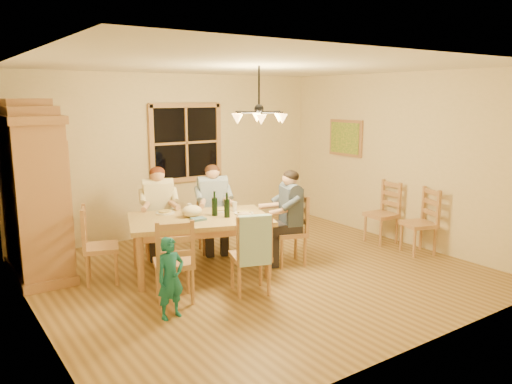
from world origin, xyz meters
TOP-DOWN VIEW (x-y plane):
  - floor at (0.00, 0.00)m, footprint 5.50×5.50m
  - ceiling at (0.00, 0.00)m, footprint 5.50×5.00m
  - wall_back at (0.00, 2.50)m, footprint 5.50×0.02m
  - wall_left at (-2.75, 0.00)m, footprint 0.02×5.00m
  - wall_right at (2.75, 0.00)m, footprint 0.02×5.00m
  - window at (0.20, 2.47)m, footprint 1.30×0.06m
  - painting at (2.71, 1.20)m, footprint 0.06×0.78m
  - chandelier at (-0.00, 0.00)m, footprint 0.77×0.68m
  - armoire at (-2.42, 1.60)m, footprint 0.66×1.40m
  - dining_table at (-0.63, 0.46)m, footprint 2.07×1.62m
  - chair_far_left at (-0.79, 1.42)m, footprint 0.55×0.54m
  - chair_far_right at (-0.03, 1.16)m, footprint 0.55×0.54m
  - chair_near_left at (-1.33, -0.21)m, footprint 0.55×0.54m
  - chair_near_right at (-0.47, -0.49)m, footprint 0.55×0.54m
  - chair_end_left at (-1.83, 0.85)m, footprint 0.54×0.55m
  - chair_end_right at (0.56, 0.07)m, footprint 0.54×0.55m
  - adult_woman at (-0.79, 1.42)m, footprint 0.49×0.52m
  - adult_plaid_man at (-0.03, 1.16)m, footprint 0.49×0.52m
  - adult_slate_man at (0.56, 0.07)m, footprint 0.52×0.49m
  - towel at (-0.53, -0.67)m, footprint 0.39×0.21m
  - wine_bottle_a at (-0.42, 0.43)m, footprint 0.08×0.08m
  - wine_bottle_b at (-0.33, 0.26)m, footprint 0.08×0.08m
  - plate_woman at (-0.91, 0.92)m, footprint 0.26×0.26m
  - plate_plaid at (-0.22, 0.60)m, footprint 0.26×0.26m
  - plate_slate at (-0.05, 0.28)m, footprint 0.26×0.26m
  - wine_glass_a at (-0.65, 0.70)m, footprint 0.06×0.06m
  - wine_glass_b at (-0.08, 0.47)m, footprint 0.06×0.06m
  - cap at (-0.23, -0.01)m, footprint 0.20×0.20m
  - napkin at (-0.72, 0.33)m, footprint 0.21×0.19m
  - cloth_bundle at (-0.70, 0.54)m, footprint 0.28×0.22m
  - child at (-1.55, -0.60)m, footprint 0.35×0.26m
  - chair_spare_front at (2.45, -0.66)m, footprint 0.54×0.55m
  - chair_spare_back at (2.45, 0.06)m, footprint 0.46×0.48m

SIDE VIEW (x-z plane):
  - floor at x=0.00m, z-range 0.00..0.00m
  - chair_far_left at x=-0.79m, z-range -0.19..0.80m
  - chair_far_right at x=-0.03m, z-range -0.19..0.80m
  - chair_near_left at x=-1.33m, z-range -0.19..0.80m
  - chair_near_right at x=-0.47m, z-range -0.19..0.80m
  - chair_end_left at x=-1.83m, z-range -0.19..0.80m
  - chair_end_right at x=0.56m, z-range -0.19..0.80m
  - chair_spare_front at x=2.45m, z-range -0.19..0.80m
  - chair_spare_back at x=2.45m, z-range -0.19..0.80m
  - child at x=-1.55m, z-range 0.00..0.88m
  - dining_table at x=-0.63m, z-range 0.28..1.04m
  - towel at x=-0.53m, z-range 0.41..0.99m
  - plate_woman at x=-0.91m, z-range 0.76..0.78m
  - plate_plaid at x=-0.22m, z-range 0.76..0.78m
  - plate_slate at x=-0.05m, z-range 0.76..0.78m
  - napkin at x=-0.72m, z-range 0.76..0.79m
  - cap at x=-0.23m, z-range 0.76..0.87m
  - wine_glass_a at x=-0.65m, z-range 0.76..0.90m
  - wine_glass_b at x=-0.08m, z-range 0.76..0.90m
  - cloth_bundle at x=-0.70m, z-range 0.76..0.91m
  - adult_woman at x=-0.79m, z-range 0.40..1.28m
  - adult_plaid_man at x=-0.03m, z-range 0.40..1.28m
  - adult_slate_man at x=0.56m, z-range 0.40..1.28m
  - wine_bottle_a at x=-0.42m, z-range 0.76..1.09m
  - wine_bottle_b at x=-0.33m, z-range 0.76..1.09m
  - armoire at x=-2.42m, z-range -0.09..2.21m
  - wall_back at x=0.00m, z-range 0.00..2.70m
  - wall_left at x=-2.75m, z-range 0.00..2.70m
  - wall_right at x=2.75m, z-range 0.00..2.70m
  - window at x=0.20m, z-range 0.90..2.20m
  - painting at x=2.71m, z-range 1.28..1.92m
  - chandelier at x=0.00m, z-range 1.72..2.43m
  - ceiling at x=0.00m, z-range 2.69..2.71m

